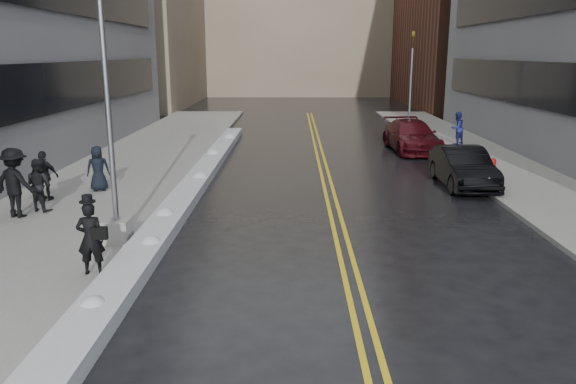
{
  "coord_description": "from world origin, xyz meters",
  "views": [
    {
      "loc": [
        1.2,
        -11.62,
        4.88
      ],
      "look_at": [
        1.06,
        2.75,
        1.3
      ],
      "focal_mm": 35.0,
      "sensor_mm": 36.0,
      "label": 1
    }
  ],
  "objects_px": {
    "traffic_signal": "(411,77)",
    "pedestrian_fedora": "(91,238)",
    "pedestrian_e": "(15,183)",
    "pedestrian_east": "(457,128)",
    "pedestrian_b": "(39,185)",
    "car_maroon": "(412,136)",
    "lamppost": "(111,150)",
    "car_black": "(463,167)",
    "fire_hydrant": "(492,166)",
    "pedestrian_c": "(98,168)",
    "pedestrian_d": "(45,176)"
  },
  "relations": [
    {
      "from": "pedestrian_b",
      "to": "car_black",
      "type": "xyz_separation_m",
      "value": [
        14.06,
        3.96,
        -0.22
      ]
    },
    {
      "from": "fire_hydrant",
      "to": "pedestrian_east",
      "type": "relative_size",
      "value": 0.43
    },
    {
      "from": "pedestrian_fedora",
      "to": "traffic_signal",
      "type": "bearing_deg",
      "value": -122.08
    },
    {
      "from": "pedestrian_b",
      "to": "car_black",
      "type": "relative_size",
      "value": 0.36
    },
    {
      "from": "fire_hydrant",
      "to": "pedestrian_fedora",
      "type": "relative_size",
      "value": 0.45
    },
    {
      "from": "car_maroon",
      "to": "lamppost",
      "type": "bearing_deg",
      "value": -128.64
    },
    {
      "from": "lamppost",
      "to": "pedestrian_c",
      "type": "height_order",
      "value": "lamppost"
    },
    {
      "from": "pedestrian_d",
      "to": "pedestrian_e",
      "type": "xyz_separation_m",
      "value": [
        0.0,
        -1.92,
        0.21
      ]
    },
    {
      "from": "traffic_signal",
      "to": "car_black",
      "type": "bearing_deg",
      "value": -93.78
    },
    {
      "from": "pedestrian_east",
      "to": "car_maroon",
      "type": "bearing_deg",
      "value": -7.32
    },
    {
      "from": "fire_hydrant",
      "to": "car_maroon",
      "type": "xyz_separation_m",
      "value": [
        -1.81,
        6.67,
        0.22
      ]
    },
    {
      "from": "pedestrian_east",
      "to": "car_black",
      "type": "height_order",
      "value": "pedestrian_east"
    },
    {
      "from": "pedestrian_d",
      "to": "pedestrian_e",
      "type": "bearing_deg",
      "value": 96.89
    },
    {
      "from": "pedestrian_b",
      "to": "pedestrian_east",
      "type": "xyz_separation_m",
      "value": [
        16.39,
        13.08,
        0.04
      ]
    },
    {
      "from": "traffic_signal",
      "to": "pedestrian_e",
      "type": "distance_m",
      "value": 25.15
    },
    {
      "from": "pedestrian_c",
      "to": "pedestrian_d",
      "type": "bearing_deg",
      "value": 26.88
    },
    {
      "from": "pedestrian_fedora",
      "to": "pedestrian_east",
      "type": "distance_m",
      "value": 22.32
    },
    {
      "from": "traffic_signal",
      "to": "pedestrian_fedora",
      "type": "relative_size",
      "value": 3.69
    },
    {
      "from": "traffic_signal",
      "to": "pedestrian_east",
      "type": "distance_m",
      "value": 6.6
    },
    {
      "from": "fire_hydrant",
      "to": "lamppost",
      "type": "bearing_deg",
      "value": -146.96
    },
    {
      "from": "pedestrian_fedora",
      "to": "fire_hydrant",
      "type": "bearing_deg",
      "value": -146.55
    },
    {
      "from": "pedestrian_e",
      "to": "car_black",
      "type": "height_order",
      "value": "pedestrian_e"
    },
    {
      "from": "pedestrian_fedora",
      "to": "lamppost",
      "type": "bearing_deg",
      "value": -93.48
    },
    {
      "from": "lamppost",
      "to": "pedestrian_d",
      "type": "distance_m",
      "value": 5.76
    },
    {
      "from": "lamppost",
      "to": "car_maroon",
      "type": "bearing_deg",
      "value": 54.45
    },
    {
      "from": "pedestrian_fedora",
      "to": "car_maroon",
      "type": "distance_m",
      "value": 19.74
    },
    {
      "from": "lamppost",
      "to": "car_black",
      "type": "relative_size",
      "value": 1.7
    },
    {
      "from": "pedestrian_fedora",
      "to": "car_black",
      "type": "distance_m",
      "value": 13.98
    },
    {
      "from": "pedestrian_d",
      "to": "car_maroon",
      "type": "distance_m",
      "value": 17.59
    },
    {
      "from": "traffic_signal",
      "to": "pedestrian_d",
      "type": "relative_size",
      "value": 3.66
    },
    {
      "from": "pedestrian_c",
      "to": "pedestrian_e",
      "type": "relative_size",
      "value": 0.77
    },
    {
      "from": "fire_hydrant",
      "to": "pedestrian_fedora",
      "type": "bearing_deg",
      "value": -140.35
    },
    {
      "from": "lamppost",
      "to": "pedestrian_c",
      "type": "relative_size",
      "value": 4.79
    },
    {
      "from": "lamppost",
      "to": "car_black",
      "type": "distance_m",
      "value": 12.93
    },
    {
      "from": "pedestrian_fedora",
      "to": "pedestrian_e",
      "type": "distance_m",
      "value": 5.76
    },
    {
      "from": "pedestrian_c",
      "to": "car_black",
      "type": "bearing_deg",
      "value": 167.04
    },
    {
      "from": "pedestrian_east",
      "to": "fire_hydrant",
      "type": "bearing_deg",
      "value": 50.1
    },
    {
      "from": "pedestrian_c",
      "to": "pedestrian_east",
      "type": "relative_size",
      "value": 0.93
    },
    {
      "from": "pedestrian_east",
      "to": "pedestrian_d",
      "type": "bearing_deg",
      "value": 1.23
    },
    {
      "from": "fire_hydrant",
      "to": "pedestrian_d",
      "type": "relative_size",
      "value": 0.45
    },
    {
      "from": "traffic_signal",
      "to": "car_maroon",
      "type": "distance_m",
      "value": 7.9
    },
    {
      "from": "pedestrian_b",
      "to": "pedestrian_e",
      "type": "bearing_deg",
      "value": 81.68
    },
    {
      "from": "lamppost",
      "to": "pedestrian_fedora",
      "type": "relative_size",
      "value": 4.69
    },
    {
      "from": "pedestrian_fedora",
      "to": "pedestrian_c",
      "type": "height_order",
      "value": "pedestrian_fedora"
    },
    {
      "from": "lamppost",
      "to": "pedestrian_e",
      "type": "bearing_deg",
      "value": 148.1
    },
    {
      "from": "fire_hydrant",
      "to": "pedestrian_b",
      "type": "height_order",
      "value": "pedestrian_b"
    },
    {
      "from": "pedestrian_e",
      "to": "lamppost",
      "type": "bearing_deg",
      "value": 166.07
    },
    {
      "from": "lamppost",
      "to": "pedestrian_d",
      "type": "bearing_deg",
      "value": 130.97
    },
    {
      "from": "pedestrian_c",
      "to": "car_black",
      "type": "distance_m",
      "value": 13.21
    },
    {
      "from": "fire_hydrant",
      "to": "car_black",
      "type": "height_order",
      "value": "car_black"
    }
  ]
}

